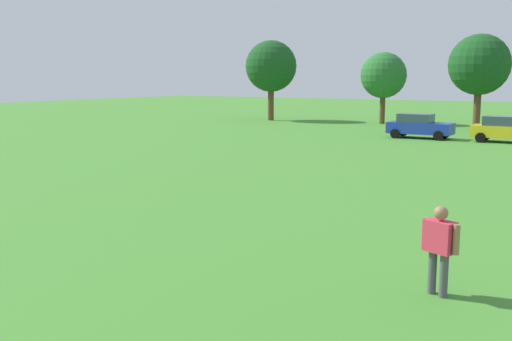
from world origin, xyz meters
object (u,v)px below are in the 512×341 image
at_px(parked_car_yellow_1, 506,129).
at_px(tree_center, 383,75).
at_px(tree_far_left, 271,66).
at_px(tree_far_right, 479,65).
at_px(parked_car_blue_0, 419,126).
at_px(adult_bystander, 440,243).

xyz_separation_m(parked_car_yellow_1, tree_center, (-12.13, 11.20, 3.46)).
xyz_separation_m(tree_far_left, tree_far_right, (19.20, 0.14, -0.06)).
bearing_deg(parked_car_blue_0, tree_far_left, 150.33).
bearing_deg(tree_far_left, tree_center, 7.79).
distance_m(tree_far_left, tree_far_right, 19.20).
relative_size(adult_bystander, tree_center, 0.27).
height_order(parked_car_blue_0, tree_center, tree_center).
height_order(parked_car_yellow_1, tree_far_right, tree_far_right).
height_order(tree_far_left, tree_center, tree_far_left).
bearing_deg(tree_center, tree_far_right, -9.01).
bearing_deg(parked_car_yellow_1, parked_car_blue_0, -178.21).
relative_size(adult_bystander, parked_car_blue_0, 0.40).
bearing_deg(parked_car_blue_0, tree_far_right, 79.63).
distance_m(parked_car_blue_0, tree_far_left, 20.45).
bearing_deg(tree_far_left, tree_far_right, 0.42).
distance_m(parked_car_blue_0, tree_far_right, 11.06).
relative_size(tree_far_left, tree_far_right, 1.01).
height_order(adult_bystander, tree_far_right, tree_far_right).
bearing_deg(tree_center, parked_car_yellow_1, -42.71).
height_order(tree_center, tree_far_right, tree_far_right).
bearing_deg(tree_far_left, parked_car_yellow_1, -22.99).
bearing_deg(tree_far_right, parked_car_blue_0, -100.37).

